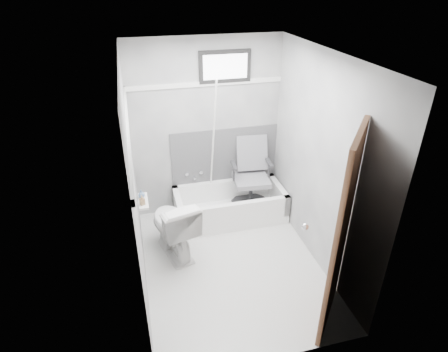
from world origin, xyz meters
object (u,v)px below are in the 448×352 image
object	(u,v)px
door	(387,254)
soap_bottle_b	(141,194)
bathtub	(230,204)
office_chair	(251,175)
toilet	(173,226)
soap_bottle_a	(142,200)

from	to	relation	value
door	soap_bottle_b	size ratio (longest dim) A/B	21.52
bathtub	office_chair	distance (m)	0.51
office_chair	toilet	world-z (taller)	office_chair
soap_bottle_b	soap_bottle_a	bearing A→B (deg)	-90.00
toilet	soap_bottle_a	bearing A→B (deg)	23.90
office_chair	soap_bottle_b	world-z (taller)	office_chair
door	soap_bottle_a	distance (m)	2.37
bathtub	office_chair	xyz separation A→B (m)	(0.32, 0.05, 0.39)
office_chair	toilet	xyz separation A→B (m)	(-1.17, -0.61, -0.21)
office_chair	soap_bottle_a	xyz separation A→B (m)	(-1.49, -0.86, 0.36)
soap_bottle_a	soap_bottle_b	world-z (taller)	soap_bottle_a
soap_bottle_a	office_chair	bearing A→B (deg)	30.18
office_chair	soap_bottle_a	bearing A→B (deg)	-144.64
bathtub	toilet	bearing A→B (deg)	-146.72
soap_bottle_b	toilet	bearing A→B (deg)	20.05
bathtub	office_chair	bearing A→B (deg)	8.98
bathtub	soap_bottle_a	xyz separation A→B (m)	(-1.17, -0.81, 0.76)
toilet	soap_bottle_a	size ratio (longest dim) A/B	7.48
bathtub	door	distance (m)	2.46
bathtub	toilet	size ratio (longest dim) A/B	1.89
bathtub	door	bearing A→B (deg)	-71.25
toilet	soap_bottle_b	distance (m)	0.66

